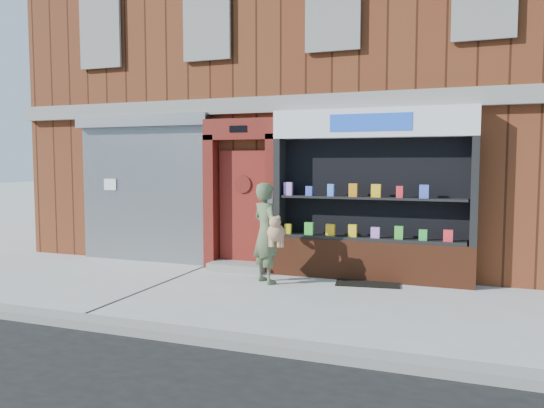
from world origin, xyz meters
The scene contains 8 objects.
ground centered at (0.00, 0.00, 0.00)m, with size 80.00×80.00×0.00m, color #9E9E99.
curb centered at (0.00, -2.15, 0.06)m, with size 60.00×0.30×0.12m, color gray.
building centered at (0.00, 5.99, 4.00)m, with size 12.00×8.16×8.00m.
shutter_bay centered at (-3.00, 1.93, 1.72)m, with size 3.10×0.30×3.04m.
red_door_bay centered at (-0.75, 1.86, 1.46)m, with size 1.52×0.58×2.90m.
pharmacy_bay centered at (1.75, 1.81, 1.37)m, with size 3.50×0.41×3.00m.
woman centered at (0.13, 0.94, 0.87)m, with size 0.77×0.71×1.73m.
doormat centered at (1.76, 1.55, 0.01)m, with size 1.07×0.75×0.03m, color black.
Camera 1 is at (3.34, -7.46, 2.08)m, focal length 35.00 mm.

